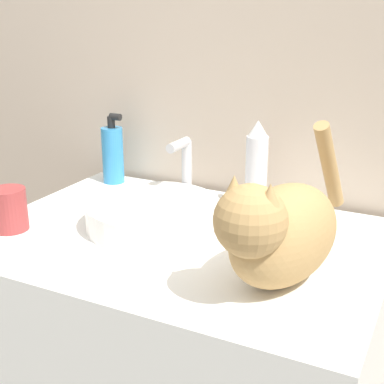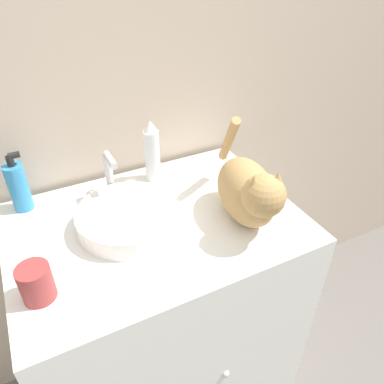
% 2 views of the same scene
% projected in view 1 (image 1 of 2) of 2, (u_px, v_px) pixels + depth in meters
% --- Properties ---
extents(wall_back, '(6.00, 0.05, 2.50)m').
position_uv_depth(wall_back, '(245.00, 47.00, 1.27)').
color(wall_back, '#C6B29E').
rests_on(wall_back, ground_plane).
extents(sink_basin, '(0.28, 0.28, 0.06)m').
position_uv_depth(sink_basin, '(153.00, 214.00, 1.13)').
color(sink_basin, white).
rests_on(sink_basin, vanity_cabinet).
extents(faucet, '(0.16, 0.10, 0.16)m').
position_uv_depth(faucet, '(185.00, 177.00, 1.25)').
color(faucet, silver).
rests_on(faucet, vanity_cabinet).
extents(cat, '(0.20, 0.39, 0.26)m').
position_uv_depth(cat, '(279.00, 230.00, 0.88)').
color(cat, tan).
rests_on(cat, vanity_cabinet).
extents(soap_bottle, '(0.06, 0.06, 0.19)m').
position_uv_depth(soap_bottle, '(113.00, 154.00, 1.41)').
color(soap_bottle, '#338CCC').
rests_on(soap_bottle, vanity_cabinet).
extents(spray_bottle, '(0.05, 0.05, 0.21)m').
position_uv_depth(spray_bottle, '(256.00, 167.00, 1.21)').
color(spray_bottle, silver).
rests_on(spray_bottle, vanity_cabinet).
extents(cup, '(0.07, 0.07, 0.09)m').
position_uv_depth(cup, '(9.00, 209.00, 1.11)').
color(cup, '#9E3838').
rests_on(cup, vanity_cabinet).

